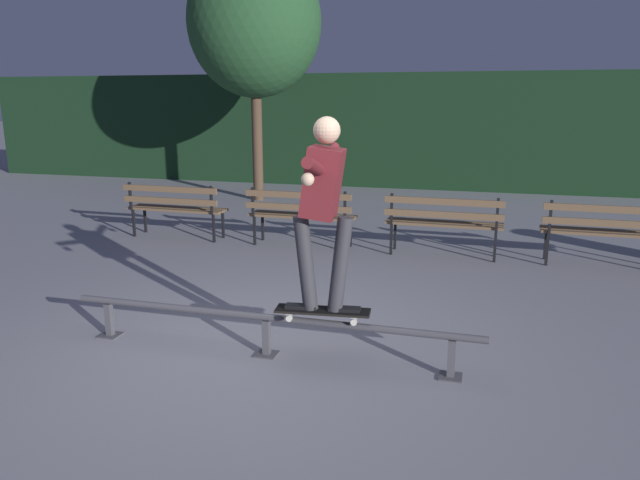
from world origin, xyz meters
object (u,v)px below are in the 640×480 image
park_bench_leftmost (174,205)px  tree_far_left (254,23)px  skateboarder (323,199)px  park_bench_left_center (300,211)px  park_bench_right_center (443,219)px  grind_rail (266,324)px  skateboard (323,311)px  park_bench_rightmost (607,228)px

park_bench_leftmost → tree_far_left: size_ratio=0.31×
skateboarder → park_bench_left_center: 4.06m
tree_far_left → park_bench_right_center: bearing=-41.9°
park_bench_leftmost → grind_rail: bearing=-51.6°
park_bench_leftmost → park_bench_right_center: size_ratio=1.00×
park_bench_leftmost → park_bench_left_center: size_ratio=1.00×
grind_rail → park_bench_right_center: 3.92m
park_bench_right_center → skateboard: bearing=-100.5°
skateboard → park_bench_rightmost: bearing=53.5°
skateboard → park_bench_rightmost: size_ratio=0.50×
skateboarder → skateboard: bearing=-173.4°
park_bench_right_center → park_bench_rightmost: same height
park_bench_leftmost → tree_far_left: bearing=91.5°
skateboarder → park_bench_rightmost: size_ratio=0.97×
park_bench_rightmost → tree_far_left: 8.00m
park_bench_right_center → park_bench_left_center: bearing=180.0°
skateboarder → park_bench_rightmost: 4.71m
park_bench_leftmost → tree_far_left: tree_far_left is taller
grind_rail → skateboarder: (0.50, 0.00, 1.10)m
park_bench_rightmost → park_bench_leftmost: bearing=180.0°
park_bench_rightmost → park_bench_right_center: bearing=180.0°
skateboard → park_bench_left_center: 3.97m
grind_rail → park_bench_rightmost: bearing=48.8°
park_bench_leftmost → park_bench_rightmost: 6.20m
park_bench_left_center → skateboard: bearing=-69.7°
skateboard → park_bench_right_center: bearing=79.5°
grind_rail → park_bench_leftmost: bearing=128.4°
grind_rail → skateboard: size_ratio=4.57×
skateboarder → park_bench_left_center: bearing=110.3°
grind_rail → park_bench_leftmost: park_bench_leftmost is taller
park_bench_left_center → tree_far_left: size_ratio=0.31×
park_bench_leftmost → park_bench_left_center: same height
park_bench_right_center → park_bench_leftmost: bearing=180.0°
skateboard → park_bench_rightmost: park_bench_rightmost is taller
park_bench_leftmost → park_bench_rightmost: (6.20, 0.00, 0.00)m
skateboard → tree_far_left: tree_far_left is taller
grind_rail → tree_far_left: size_ratio=0.70×
park_bench_left_center → park_bench_right_center: bearing=0.0°
skateboard → tree_far_left: 8.91m
skateboard → park_bench_left_center: size_ratio=0.50×
park_bench_right_center → park_bench_rightmost: bearing=0.0°
skateboard → tree_far_left: (-3.55, 7.52, 3.21)m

